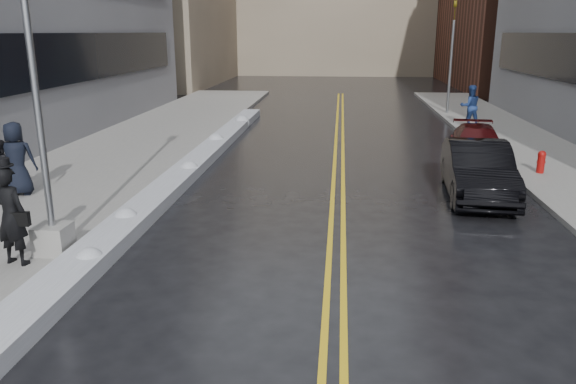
% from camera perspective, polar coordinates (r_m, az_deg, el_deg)
% --- Properties ---
extents(ground, '(160.00, 160.00, 0.00)m').
position_cam_1_polar(ground, '(9.81, -10.35, -11.94)').
color(ground, black).
rests_on(ground, ground).
extents(sidewalk_west, '(5.50, 50.00, 0.15)m').
position_cam_1_polar(sidewalk_west, '(20.59, -18.48, 2.59)').
color(sidewalk_west, gray).
rests_on(sidewalk_west, ground).
extents(sidewalk_east, '(4.00, 50.00, 0.15)m').
position_cam_1_polar(sidewalk_east, '(20.29, 26.85, 1.49)').
color(sidewalk_east, gray).
rests_on(sidewalk_east, ground).
extents(lane_line_left, '(0.12, 50.00, 0.01)m').
position_cam_1_polar(lane_line_left, '(18.88, 4.70, 1.99)').
color(lane_line_left, gold).
rests_on(lane_line_left, ground).
extents(lane_line_right, '(0.12, 50.00, 0.01)m').
position_cam_1_polar(lane_line_right, '(18.88, 5.61, 1.97)').
color(lane_line_right, gold).
rests_on(lane_line_right, ground).
extents(snow_ridge, '(0.90, 30.00, 0.34)m').
position_cam_1_polar(snow_ridge, '(17.61, -11.20, 1.27)').
color(snow_ridge, silver).
rests_on(snow_ridge, ground).
extents(lamppost, '(0.65, 0.65, 7.62)m').
position_cam_1_polar(lamppost, '(12.01, -23.77, 4.96)').
color(lamppost, gray).
rests_on(lamppost, sidewalk_west).
extents(fire_hydrant, '(0.26, 0.26, 0.73)m').
position_cam_1_polar(fire_hydrant, '(19.84, 24.33, 2.92)').
color(fire_hydrant, maroon).
rests_on(fire_hydrant, sidewalk_east).
extents(traffic_signal, '(0.16, 0.20, 6.00)m').
position_cam_1_polar(traffic_signal, '(32.89, 16.28, 13.37)').
color(traffic_signal, gray).
rests_on(traffic_signal, sidewalk_east).
extents(pedestrian_fedora, '(0.80, 0.61, 1.97)m').
position_cam_1_polar(pedestrian_fedora, '(12.05, -26.32, -2.20)').
color(pedestrian_fedora, black).
rests_on(pedestrian_fedora, sidewalk_west).
extents(pedestrian_b, '(0.96, 0.90, 1.58)m').
position_cam_1_polar(pedestrian_b, '(17.42, -27.09, 2.25)').
color(pedestrian_b, black).
rests_on(pedestrian_b, sidewalk_west).
extents(pedestrian_c, '(1.14, 0.89, 2.05)m').
position_cam_1_polar(pedestrian_c, '(17.21, -25.88, 3.05)').
color(pedestrian_c, black).
rests_on(pedestrian_c, sidewalk_west).
extents(pedestrian_east, '(1.06, 0.88, 1.98)m').
position_cam_1_polar(pedestrian_east, '(28.31, 18.01, 8.29)').
color(pedestrian_east, navy).
rests_on(pedestrian_east, sidewalk_east).
extents(car_black, '(2.02, 4.86, 1.56)m').
position_cam_1_polar(car_black, '(16.74, 18.73, 2.11)').
color(car_black, black).
rests_on(car_black, ground).
extents(car_maroon, '(2.28, 4.51, 1.26)m').
position_cam_1_polar(car_maroon, '(21.62, 18.65, 4.69)').
color(car_maroon, '#36080A').
rests_on(car_maroon, ground).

